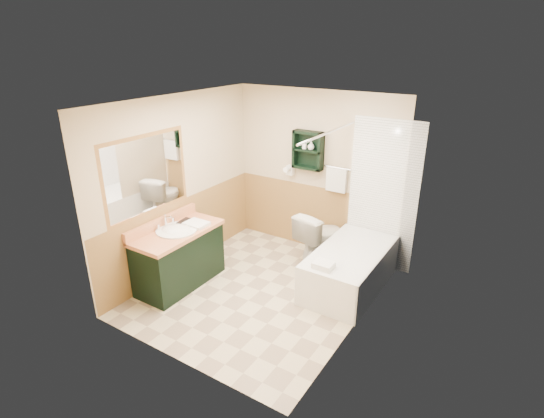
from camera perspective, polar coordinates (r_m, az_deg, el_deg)
The scene contains 25 objects.
floor at distance 5.60m, azimuth -1.62°, elevation -10.93°, with size 3.00×3.00×0.00m, color beige.
back_wall at distance 6.29m, azimuth 6.05°, elevation 4.86°, with size 2.60×0.04×2.40m, color beige.
left_wall at distance 5.84m, azimuth -12.56°, elevation 3.11°, with size 0.04×3.00×2.40m, color beige.
right_wall at distance 4.49m, azimuth 12.34°, elevation -2.75°, with size 0.04×3.00×2.40m, color beige.
ceiling at distance 4.73m, azimuth -1.94°, elevation 14.45°, with size 2.60×3.00×0.04m, color white.
wainscot_left at distance 6.08m, azimuth -11.78°, elevation -3.19°, with size 2.98×2.98×1.00m, color #AA8245, non-canonical shape.
wainscot_back at distance 6.50m, azimuth 5.67°, elevation -1.12°, with size 2.58×2.58×1.00m, color #AA8245, non-canonical shape.
mirror_frame at distance 5.37m, azimuth -16.53°, elevation 4.39°, with size 1.30×1.30×1.00m, color olive, non-canonical shape.
mirror_glass at distance 5.36m, azimuth -16.49°, elevation 4.38°, with size 1.20×1.20×0.90m, color white, non-canonical shape.
tile_right at distance 5.22m, azimuth 14.74°, elevation -1.19°, with size 1.50×1.50×2.10m, color white, non-canonical shape.
tile_back at distance 5.94m, azimuth 14.66°, elevation 1.67°, with size 0.95×0.95×2.10m, color white, non-canonical shape.
tile_accent at distance 4.96m, azimuth 15.57°, elevation 7.90°, with size 1.50×1.50×0.10m, color #124026, non-canonical shape.
wall_shelf at distance 6.14m, azimuth 4.85°, elevation 7.88°, with size 0.45×0.15×0.55m, color black.
hair_dryer at distance 6.39m, azimuth 2.47°, elevation 5.25°, with size 0.10×0.24×0.18m, color white, non-canonical shape.
towel_bar at distance 6.04m, azimuth 8.78°, elevation 5.50°, with size 0.40×0.06×0.40m, color white, non-canonical shape.
curtain_rod at distance 5.19m, azimuth 7.81°, elevation 10.24°, with size 0.03×0.03×1.60m, color silver.
shower_curtain at distance 5.58m, azimuth 8.13°, elevation 1.96°, with size 1.05×1.05×1.70m, color #BDAD8F, non-canonical shape.
vanity at distance 5.69m, azimuth -12.38°, elevation -6.38°, with size 0.59×1.21×0.77m, color black.
bathtub at distance 5.64m, azimuth 10.42°, elevation -7.90°, with size 0.79×1.50×0.53m, color white.
toilet at distance 6.12m, azimuth 6.50°, elevation -3.83°, with size 0.44×0.79×0.77m, color white.
counter_towel at distance 5.62m, azimuth -10.13°, elevation -1.97°, with size 0.30×0.23×0.04m, color white.
vanity_book at distance 5.74m, azimuth -12.29°, elevation -0.60°, with size 0.17×0.02×0.23m, color black.
tub_towel at distance 5.06m, azimuth 6.94°, elevation -7.48°, with size 0.23×0.19×0.07m, color white.
soap_bottle_a at distance 6.15m, azimuth 4.40°, elevation 8.31°, with size 0.05×0.11×0.05m, color white.
soap_bottle_b at distance 6.10m, azimuth 5.27°, elevation 8.38°, with size 0.10×0.12×0.10m, color white.
Camera 1 is at (2.65, -3.87, 3.05)m, focal length 28.00 mm.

